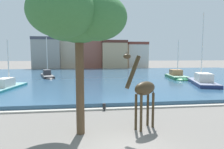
{
  "coord_description": "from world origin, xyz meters",
  "views": [
    {
      "loc": [
        -1.58,
        -7.26,
        3.98
      ],
      "look_at": [
        0.74,
        10.91,
        2.2
      ],
      "focal_mm": 30.8,
      "sensor_mm": 36.0,
      "label": 1
    }
  ],
  "objects_px": {
    "shade_tree": "(77,19)",
    "sailboat_navy": "(201,82)",
    "giraffe_statue": "(143,90)",
    "sailboat_teal": "(9,87)",
    "mooring_bollard": "(104,107)",
    "sailboat_green": "(177,77)",
    "sailboat_black": "(48,76)"
  },
  "relations": [
    {
      "from": "sailboat_green",
      "to": "sailboat_teal",
      "type": "bearing_deg",
      "value": -164.94
    },
    {
      "from": "sailboat_green",
      "to": "mooring_bollard",
      "type": "bearing_deg",
      "value": -130.92
    },
    {
      "from": "sailboat_navy",
      "to": "shade_tree",
      "type": "bearing_deg",
      "value": -138.12
    },
    {
      "from": "sailboat_teal",
      "to": "shade_tree",
      "type": "height_order",
      "value": "shade_tree"
    },
    {
      "from": "giraffe_statue",
      "to": "sailboat_green",
      "type": "distance_m",
      "value": 21.99
    },
    {
      "from": "giraffe_statue",
      "to": "shade_tree",
      "type": "relative_size",
      "value": 0.61
    },
    {
      "from": "sailboat_black",
      "to": "mooring_bollard",
      "type": "bearing_deg",
      "value": -68.03
    },
    {
      "from": "shade_tree",
      "to": "mooring_bollard",
      "type": "height_order",
      "value": "shade_tree"
    },
    {
      "from": "giraffe_statue",
      "to": "mooring_bollard",
      "type": "distance_m",
      "value": 4.7
    },
    {
      "from": "sailboat_navy",
      "to": "sailboat_teal",
      "type": "bearing_deg",
      "value": -178.72
    },
    {
      "from": "sailboat_black",
      "to": "shade_tree",
      "type": "height_order",
      "value": "sailboat_black"
    },
    {
      "from": "giraffe_statue",
      "to": "sailboat_navy",
      "type": "distance_m",
      "value": 17.7
    },
    {
      "from": "giraffe_statue",
      "to": "sailboat_navy",
      "type": "relative_size",
      "value": 0.45
    },
    {
      "from": "sailboat_green",
      "to": "sailboat_black",
      "type": "bearing_deg",
      "value": 167.5
    },
    {
      "from": "sailboat_green",
      "to": "sailboat_teal",
      "type": "xyz_separation_m",
      "value": [
        -22.89,
        -6.16,
        -0.07
      ]
    },
    {
      "from": "giraffe_statue",
      "to": "sailboat_teal",
      "type": "distance_m",
      "value": 17.35
    },
    {
      "from": "sailboat_teal",
      "to": "mooring_bollard",
      "type": "distance_m",
      "value": 13.27
    },
    {
      "from": "sailboat_navy",
      "to": "shade_tree",
      "type": "relative_size",
      "value": 1.36
    },
    {
      "from": "sailboat_green",
      "to": "sailboat_navy",
      "type": "distance_m",
      "value": 5.66
    },
    {
      "from": "sailboat_black",
      "to": "shade_tree",
      "type": "relative_size",
      "value": 1.07
    },
    {
      "from": "sailboat_teal",
      "to": "mooring_bollard",
      "type": "bearing_deg",
      "value": -41.53
    },
    {
      "from": "sailboat_navy",
      "to": "sailboat_black",
      "type": "height_order",
      "value": "sailboat_navy"
    },
    {
      "from": "giraffe_statue",
      "to": "sailboat_black",
      "type": "height_order",
      "value": "sailboat_black"
    },
    {
      "from": "giraffe_statue",
      "to": "shade_tree",
      "type": "distance_m",
      "value": 5.0
    },
    {
      "from": "sailboat_green",
      "to": "shade_tree",
      "type": "height_order",
      "value": "shade_tree"
    },
    {
      "from": "sailboat_green",
      "to": "shade_tree",
      "type": "distance_m",
      "value": 24.67
    },
    {
      "from": "shade_tree",
      "to": "sailboat_teal",
      "type": "bearing_deg",
      "value": 122.38
    },
    {
      "from": "sailboat_navy",
      "to": "sailboat_teal",
      "type": "relative_size",
      "value": 1.32
    },
    {
      "from": "sailboat_navy",
      "to": "sailboat_black",
      "type": "bearing_deg",
      "value": 154.31
    },
    {
      "from": "giraffe_statue",
      "to": "mooring_bollard",
      "type": "relative_size",
      "value": 8.45
    },
    {
      "from": "sailboat_teal",
      "to": "shade_tree",
      "type": "xyz_separation_m",
      "value": [
        8.26,
        -13.02,
        5.25
      ]
    },
    {
      "from": "shade_tree",
      "to": "sailboat_navy",
      "type": "bearing_deg",
      "value": 41.88
    }
  ]
}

